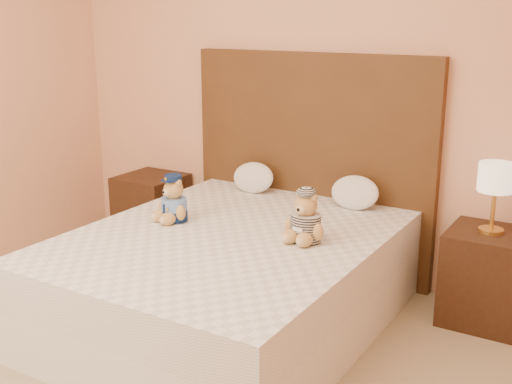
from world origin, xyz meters
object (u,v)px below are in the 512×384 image
(nightstand_left, at_px, (152,210))
(pillow_left, at_px, (253,176))
(bed, at_px, (229,279))
(pillow_right, at_px, (355,191))
(teddy_police, at_px, (174,198))
(nightstand_right, at_px, (486,277))
(lamp, at_px, (496,181))
(teddy_prisoner, at_px, (306,216))

(nightstand_left, bearing_deg, pillow_left, 1.91)
(bed, relative_size, pillow_left, 6.43)
(bed, xyz_separation_m, pillow_right, (0.41, 0.83, 0.39))
(nightstand_left, height_order, pillow_right, pillow_right)
(pillow_left, bearing_deg, nightstand_left, -178.09)
(bed, height_order, nightstand_left, same)
(nightstand_left, height_order, teddy_police, teddy_police)
(nightstand_right, height_order, lamp, lamp)
(nightstand_left, distance_m, pillow_right, 1.70)
(nightstand_left, xyz_separation_m, teddy_police, (0.84, -0.77, 0.41))
(nightstand_right, xyz_separation_m, teddy_police, (-1.66, -0.77, 0.41))
(nightstand_right, relative_size, pillow_left, 1.77)
(teddy_police, relative_size, teddy_prisoner, 0.99)
(bed, height_order, pillow_right, pillow_right)
(nightstand_right, height_order, teddy_prisoner, teddy_prisoner)
(teddy_police, distance_m, pillow_left, 0.80)
(bed, xyz_separation_m, teddy_police, (-0.41, 0.03, 0.41))
(bed, xyz_separation_m, teddy_prisoner, (0.42, 0.12, 0.42))
(lamp, xyz_separation_m, pillow_left, (-1.60, 0.03, -0.19))
(lamp, bearing_deg, pillow_left, 178.92)
(bed, distance_m, lamp, 1.59)
(lamp, bearing_deg, nightstand_left, 180.00)
(nightstand_right, relative_size, teddy_prisoner, 1.96)
(lamp, xyz_separation_m, pillow_right, (-0.84, 0.03, -0.19))
(lamp, bearing_deg, bed, -147.38)
(nightstand_left, relative_size, teddy_police, 1.98)
(nightstand_right, relative_size, teddy_police, 1.98)
(bed, relative_size, lamp, 5.00)
(teddy_police, bearing_deg, lamp, 39.87)
(teddy_police, bearing_deg, pillow_left, 100.54)
(teddy_prisoner, height_order, pillow_right, teddy_prisoner)
(nightstand_right, distance_m, teddy_prisoner, 1.15)
(teddy_police, bearing_deg, pillow_right, 59.38)
(lamp, height_order, teddy_police, lamp)
(bed, bearing_deg, teddy_prisoner, 15.88)
(nightstand_left, height_order, teddy_prisoner, teddy_prisoner)
(nightstand_right, bearing_deg, teddy_prisoner, -140.66)
(teddy_police, bearing_deg, teddy_prisoner, 21.03)
(bed, distance_m, nightstand_left, 1.48)
(nightstand_right, bearing_deg, pillow_left, 178.92)
(pillow_left, xyz_separation_m, pillow_right, (0.75, 0.00, 0.00))
(nightstand_right, relative_size, pillow_right, 1.74)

